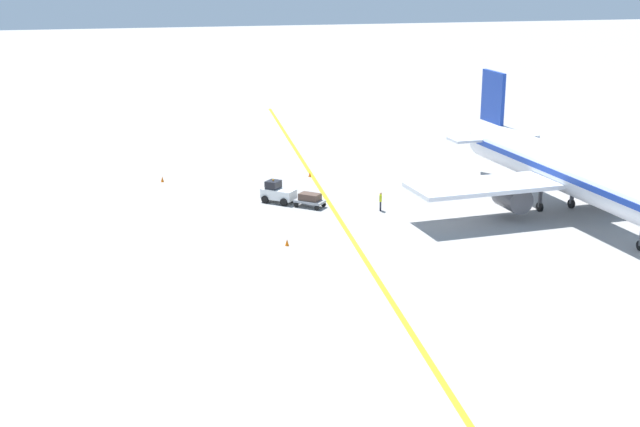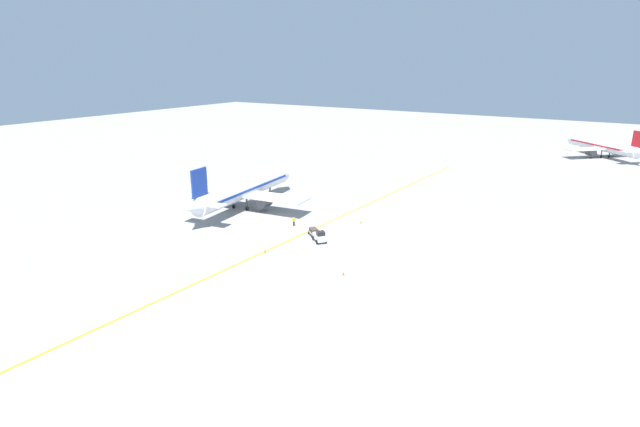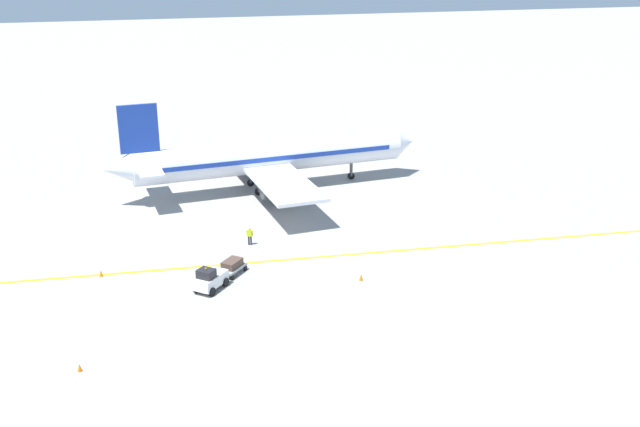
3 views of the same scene
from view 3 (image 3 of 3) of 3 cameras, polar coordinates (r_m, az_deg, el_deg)
ground_plane at (r=66.33m, az=1.20°, el=-3.24°), size 400.00×400.00×0.00m
apron_yellow_centreline at (r=66.33m, az=1.20°, el=-3.24°), size 5.82×119.90×0.01m
airplane_at_gate at (r=82.56m, az=-4.05°, el=4.32°), size 28.41×35.54×10.60m
baggage_tug_white at (r=60.52m, az=-8.39°, el=-4.98°), size 3.26×3.07×2.11m
baggage_cart_trailing at (r=63.05m, az=-6.71°, el=-3.95°), size 2.89×2.74×1.24m
ground_crew_worker at (r=68.56m, az=-5.37°, el=-1.68°), size 0.31×0.56×1.68m
traffic_cone_near_nose at (r=61.77m, az=3.15°, el=-4.87°), size 0.32×0.32×0.55m
traffic_cone_mid_apron at (r=52.16m, az=-17.85°, el=-11.10°), size 0.32×0.32×0.55m
traffic_cone_by_wingtip at (r=64.99m, az=-16.35°, el=-4.39°), size 0.32×0.32×0.55m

